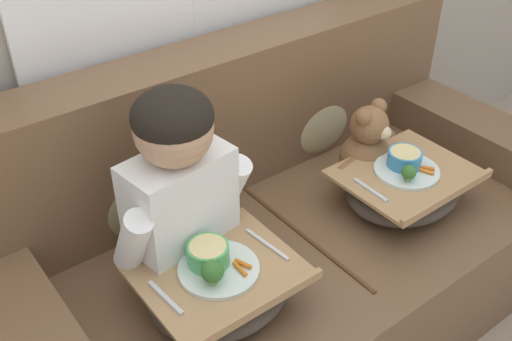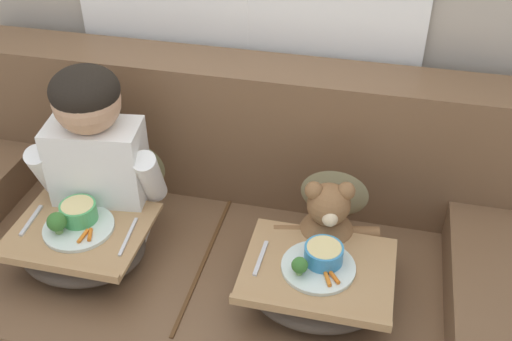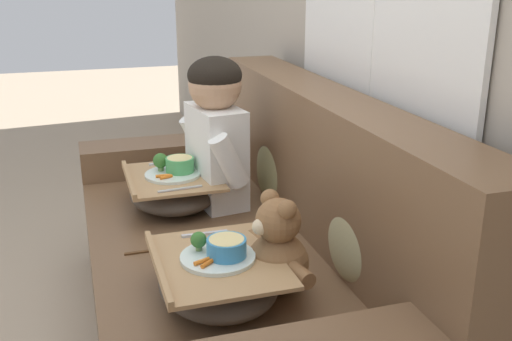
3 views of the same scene
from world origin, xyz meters
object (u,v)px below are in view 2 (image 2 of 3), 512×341
(throw_pillow_behind_teddy, at_px, (337,173))
(child_figure, at_px, (95,146))
(lap_tray_teddy, at_px, (317,283))
(throw_pillow_behind_child, at_px, (132,146))
(teddy_bear, at_px, (327,229))
(couch, at_px, (216,263))
(lap_tray_child, at_px, (82,243))

(throw_pillow_behind_teddy, bearing_deg, child_figure, -161.42)
(child_figure, bearing_deg, lap_tray_teddy, -13.49)
(lap_tray_teddy, bearing_deg, throw_pillow_behind_child, 150.06)
(child_figure, distance_m, lap_tray_teddy, 0.81)
(child_figure, xyz_separation_m, teddy_bear, (0.75, -0.00, -0.20))
(throw_pillow_behind_child, height_order, throw_pillow_behind_teddy, throw_pillow_behind_child)
(couch, distance_m, lap_tray_teddy, 0.47)
(throw_pillow_behind_child, relative_size, throw_pillow_behind_teddy, 1.09)
(throw_pillow_behind_teddy, relative_size, lap_tray_child, 0.79)
(couch, bearing_deg, teddy_bear, -4.28)
(lap_tray_child, bearing_deg, couch, 28.56)
(child_figure, relative_size, teddy_bear, 1.80)
(throw_pillow_behind_teddy, height_order, lap_tray_child, throw_pillow_behind_teddy)
(throw_pillow_behind_teddy, xyz_separation_m, child_figure, (-0.75, -0.25, 0.16))
(throw_pillow_behind_teddy, xyz_separation_m, lap_tray_child, (-0.75, -0.43, -0.09))
(teddy_bear, xyz_separation_m, lap_tray_teddy, (-0.00, -0.18, -0.06))
(teddy_bear, xyz_separation_m, lap_tray_child, (-0.75, -0.18, -0.06))
(throw_pillow_behind_teddy, distance_m, child_figure, 0.81)
(throw_pillow_behind_child, distance_m, lap_tray_child, 0.44)
(couch, xyz_separation_m, throw_pillow_behind_teddy, (0.37, 0.23, 0.29))
(throw_pillow_behind_teddy, distance_m, teddy_bear, 0.26)
(child_figure, relative_size, lap_tray_teddy, 1.37)
(throw_pillow_behind_child, distance_m, lap_tray_teddy, 0.87)
(couch, distance_m, child_figure, 0.59)
(throw_pillow_behind_teddy, relative_size, lap_tray_teddy, 0.76)
(lap_tray_child, bearing_deg, throw_pillow_behind_child, 89.88)
(teddy_bear, distance_m, lap_tray_teddy, 0.19)
(throw_pillow_behind_child, distance_m, teddy_bear, 0.79)
(couch, xyz_separation_m, teddy_bear, (0.38, -0.03, 0.26))
(throw_pillow_behind_child, height_order, lap_tray_child, throw_pillow_behind_child)
(child_figure, distance_m, lap_tray_child, 0.31)
(couch, relative_size, teddy_bear, 5.82)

